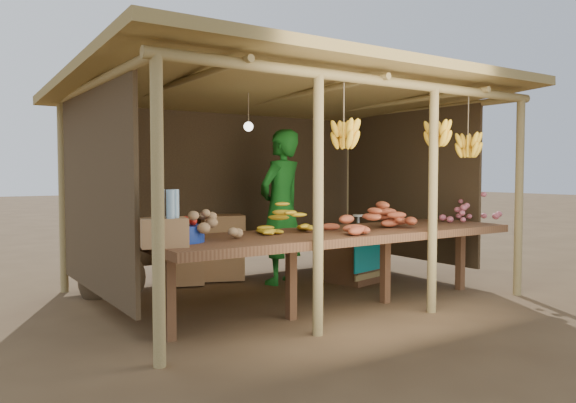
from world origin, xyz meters
TOP-DOWN VIEW (x-y plane):
  - ground at (0.00, 0.00)m, footprint 60.00×60.00m
  - stall_structure at (0.05, 0.00)m, footprint 4.70×3.50m
  - counter at (0.00, -0.95)m, footprint 3.90×1.05m
  - potato_heap at (-1.60, -0.86)m, footprint 0.94×0.64m
  - sweet_potato_heap at (0.33, -1.05)m, footprint 1.14×0.89m
  - onion_heap at (1.90, -0.95)m, footprint 0.87×0.64m
  - banana_pile at (-0.53, -0.83)m, footprint 0.61×0.49m
  - tomato_basin at (-1.68, -0.90)m, footprint 0.40×0.40m
  - bottle_box at (-1.90, -1.09)m, footprint 0.41×0.36m
  - vendor at (0.26, 0.54)m, footprint 0.81×0.66m
  - tarp_crate at (1.11, 0.12)m, footprint 0.85×0.77m
  - carton_stack at (-0.44, 1.11)m, footprint 1.18×0.56m
  - burlap_sacks at (-1.69, 1.01)m, footprint 0.75×0.39m

SIDE VIEW (x-z plane):
  - ground at x=0.00m, z-range 0.00..0.00m
  - burlap_sacks at x=-1.69m, z-range -0.03..0.49m
  - tarp_crate at x=1.11m, z-range -0.08..0.79m
  - carton_stack at x=-0.44m, z-range -0.05..0.77m
  - counter at x=0.00m, z-range 0.34..1.14m
  - tomato_basin at x=-1.68m, z-range 0.78..0.99m
  - vendor at x=0.26m, z-range 0.00..1.91m
  - bottle_box at x=-1.90m, z-range 0.75..1.20m
  - banana_pile at x=-0.53m, z-range 0.80..1.14m
  - onion_heap at x=1.90m, z-range 0.80..1.16m
  - sweet_potato_heap at x=0.33m, z-range 0.80..1.16m
  - potato_heap at x=-1.60m, z-range 0.80..1.16m
  - stall_structure at x=0.05m, z-range 0.71..3.14m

